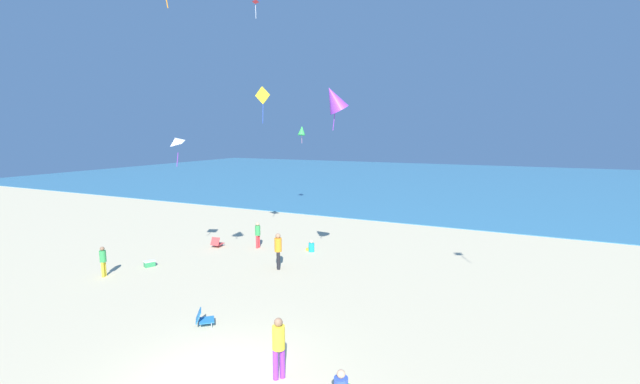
# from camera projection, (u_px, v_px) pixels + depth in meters

# --- Properties ---
(ground_plane) EXTENTS (120.00, 120.00, 0.00)m
(ground_plane) POSITION_uv_depth(u_px,v_px,m) (356.00, 269.00, 19.13)
(ground_plane) COLOR beige
(ocean_water) EXTENTS (120.00, 60.00, 0.05)m
(ocean_water) POSITION_uv_depth(u_px,v_px,m) (457.00, 180.00, 55.52)
(ocean_water) COLOR teal
(ocean_water) RESTS_ON ground_plane
(beach_chair_far_right) EXTENTS (0.57, 0.73, 0.59)m
(beach_chair_far_right) POSITION_uv_depth(u_px,v_px,m) (217.00, 243.00, 22.77)
(beach_chair_far_right) COLOR #D13D3D
(beach_chair_far_right) RESTS_ON ground_plane
(beach_chair_far_left) EXTENTS (0.78, 0.77, 0.57)m
(beach_chair_far_left) POSITION_uv_depth(u_px,v_px,m) (203.00, 318.00, 13.40)
(beach_chair_far_left) COLOR #2370B2
(beach_chair_far_left) RESTS_ON ground_plane
(cooler_box) EXTENTS (0.49, 0.57, 0.28)m
(cooler_box) POSITION_uv_depth(u_px,v_px,m) (149.00, 264.00, 19.45)
(cooler_box) COLOR #339956
(cooler_box) RESTS_ON ground_plane
(person_0) EXTENTS (0.36, 0.36, 1.38)m
(person_0) POSITION_uv_depth(u_px,v_px,m) (103.00, 259.00, 17.98)
(person_0) COLOR yellow
(person_0) RESTS_ON ground_plane
(person_1) EXTENTS (0.58, 0.49, 0.65)m
(person_1) POSITION_uv_depth(u_px,v_px,m) (311.00, 247.00, 21.93)
(person_1) COLOR #19ADB2
(person_1) RESTS_ON ground_plane
(person_3) EXTENTS (0.31, 0.31, 1.46)m
(person_3) POSITION_uv_depth(u_px,v_px,m) (258.00, 233.00, 22.54)
(person_3) COLOR red
(person_3) RESTS_ON ground_plane
(person_4) EXTENTS (0.48, 0.48, 1.71)m
(person_4) POSITION_uv_depth(u_px,v_px,m) (278.00, 248.00, 19.00)
(person_4) COLOR black
(person_4) RESTS_ON ground_plane
(person_5) EXTENTS (0.47, 0.47, 1.66)m
(person_5) POSITION_uv_depth(u_px,v_px,m) (279.00, 344.00, 10.42)
(person_5) COLOR purple
(person_5) RESTS_ON ground_plane
(kite_red) EXTENTS (0.46, 0.46, 1.26)m
(kite_red) POSITION_uv_depth(u_px,v_px,m) (255.00, 2.00, 27.52)
(kite_red) COLOR red
(kite_white) EXTENTS (1.01, 0.94, 1.45)m
(kite_white) POSITION_uv_depth(u_px,v_px,m) (175.00, 141.00, 18.91)
(kite_white) COLOR white
(kite_purple) EXTENTS (1.43, 1.38, 1.87)m
(kite_purple) POSITION_uv_depth(u_px,v_px,m) (334.00, 99.00, 16.10)
(kite_purple) COLOR purple
(kite_yellow) EXTENTS (0.95, 0.11, 1.99)m
(kite_yellow) POSITION_uv_depth(u_px,v_px,m) (263.00, 96.00, 21.85)
(kite_yellow) COLOR yellow
(kite_green) EXTENTS (0.73, 0.84, 1.51)m
(kite_green) POSITION_uv_depth(u_px,v_px,m) (302.00, 131.00, 33.92)
(kite_green) COLOR green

